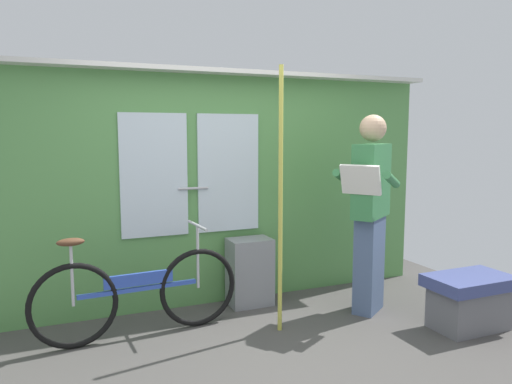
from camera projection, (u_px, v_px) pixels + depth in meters
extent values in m
cube|color=#474442|center=(268.00, 359.00, 3.57)|extent=(5.52, 4.18, 0.04)
cube|color=#56934C|center=(212.00, 191.00, 4.62)|extent=(4.52, 0.08, 2.15)
cube|color=silver|center=(154.00, 175.00, 4.34)|extent=(0.60, 0.02, 1.10)
cube|color=silver|center=(228.00, 173.00, 4.61)|extent=(0.60, 0.02, 1.10)
cylinder|color=#B2B2B7|center=(193.00, 188.00, 4.47)|extent=(0.28, 0.02, 0.02)
cube|color=silver|center=(214.00, 71.00, 4.39)|extent=(4.52, 0.28, 0.04)
torus|color=black|center=(198.00, 288.00, 4.11)|extent=(0.66, 0.08, 0.66)
torus|color=black|center=(73.00, 306.00, 3.67)|extent=(0.66, 0.08, 0.66)
cube|color=#2D4CB2|center=(139.00, 289.00, 3.88)|extent=(0.94, 0.09, 0.03)
cube|color=#2D4CB2|center=(139.00, 279.00, 3.87)|extent=(0.54, 0.06, 0.10)
cylinder|color=#B7B7BC|center=(72.00, 274.00, 3.64)|extent=(0.02, 0.02, 0.49)
ellipsoid|color=brown|center=(70.00, 242.00, 3.61)|extent=(0.20, 0.10, 0.06)
cylinder|color=#B7B7BC|center=(198.00, 257.00, 4.08)|extent=(0.02, 0.02, 0.53)
cylinder|color=#B7B7BC|center=(197.00, 225.00, 4.04)|extent=(0.05, 0.44, 0.02)
cube|color=slate|center=(369.00, 264.00, 4.44)|extent=(0.38, 0.34, 0.87)
cube|color=#387F47|center=(371.00, 181.00, 4.35)|extent=(0.52, 0.44, 0.65)
sphere|color=tan|center=(373.00, 128.00, 4.29)|extent=(0.24, 0.24, 0.24)
cube|color=silver|center=(360.00, 180.00, 4.11)|extent=(0.28, 0.34, 0.26)
cylinder|color=#387F47|center=(392.00, 180.00, 4.11)|extent=(0.29, 0.23, 0.17)
cylinder|color=#387F47|center=(342.00, 177.00, 4.34)|extent=(0.29, 0.23, 0.17)
cube|color=gray|center=(250.00, 272.00, 4.62)|extent=(0.40, 0.28, 0.64)
cylinder|color=#C6C14C|center=(280.00, 202.00, 3.93)|extent=(0.04, 0.04, 2.15)
cube|color=#3D477F|center=(470.00, 282.00, 4.04)|extent=(0.70, 0.44, 0.10)
cube|color=slate|center=(469.00, 308.00, 4.07)|extent=(0.60, 0.36, 0.35)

